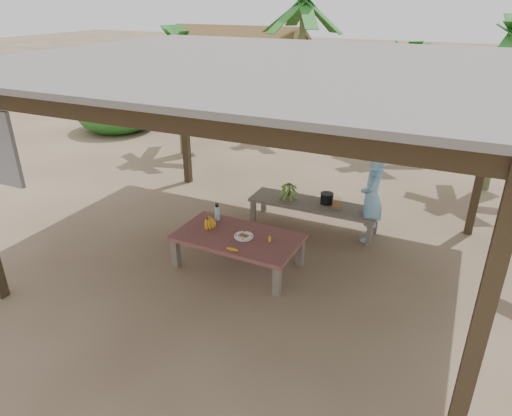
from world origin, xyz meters
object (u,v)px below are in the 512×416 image
at_px(work_table, 238,240).
at_px(woman, 372,197).
at_px(bench, 313,206).
at_px(water_flask, 217,212).
at_px(ripe_banana_bunch, 207,221).
at_px(plate, 244,236).
at_px(cooking_pot, 327,199).

xyz_separation_m(work_table, woman, (1.57, 1.65, 0.32)).
distance_m(bench, water_flask, 1.76).
bearing_deg(ripe_banana_bunch, plate, -7.72).
bearing_deg(work_table, bench, 71.70).
bearing_deg(woman, cooking_pot, -104.53).
bearing_deg(cooking_pot, work_table, -114.66).
height_order(work_table, water_flask, water_flask).
distance_m(work_table, cooking_pot, 1.93).
relative_size(cooking_pot, woman, 0.14).
relative_size(work_table, ripe_banana_bunch, 7.10).
bearing_deg(water_flask, woman, 32.15).
relative_size(bench, water_flask, 7.50).
distance_m(water_flask, woman, 2.47).
bearing_deg(water_flask, cooking_pot, 46.79).
xyz_separation_m(plate, cooking_pot, (0.70, 1.76, 0.02)).
distance_m(bench, ripe_banana_bunch, 1.97).
distance_m(plate, water_flask, 0.73).
bearing_deg(woman, plate, -48.42).
distance_m(ripe_banana_bunch, water_flask, 0.27).
height_order(bench, ripe_banana_bunch, ripe_banana_bunch).
distance_m(work_table, bench, 1.77).
xyz_separation_m(work_table, plate, (0.10, -0.01, 0.08)).
height_order(work_table, cooking_pot, cooking_pot).
xyz_separation_m(water_flask, woman, (2.09, 1.31, 0.13)).
bearing_deg(bench, water_flask, -130.10).
relative_size(bench, plate, 7.94).
bearing_deg(woman, water_flask, -64.95).
height_order(water_flask, cooking_pot, water_flask).
distance_m(ripe_banana_bunch, woman, 2.65).
xyz_separation_m(bench, woman, (0.97, -0.01, 0.36)).
xyz_separation_m(bench, cooking_pot, (0.20, 0.08, 0.15)).
xyz_separation_m(plate, water_flask, (-0.63, 0.35, 0.10)).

